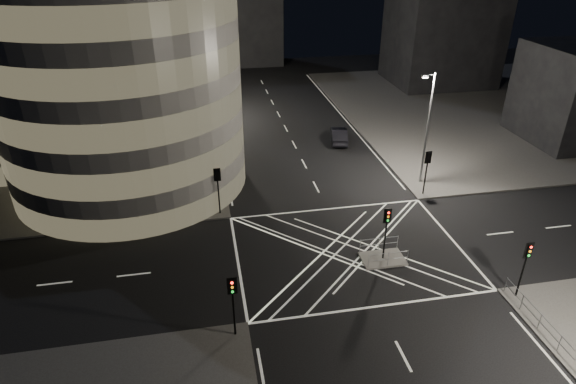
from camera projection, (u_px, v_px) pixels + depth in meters
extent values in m
plane|color=black|center=(349.00, 250.00, 34.67)|extent=(120.00, 120.00, 0.00)
cube|color=#494744|center=(25.00, 139.00, 53.22)|extent=(42.00, 42.00, 0.15)
cube|color=#494744|center=(501.00, 108.00, 62.71)|extent=(42.00, 42.00, 0.15)
cube|color=slate|center=(383.00, 259.00, 33.66)|extent=(3.00, 2.00, 0.15)
cylinder|color=gray|center=(113.00, 41.00, 38.13)|extent=(20.00, 20.00, 25.00)
cube|color=gray|center=(16.00, 24.00, 45.13)|extent=(20.00, 18.00, 25.00)
cube|color=gray|center=(94.00, 12.00, 62.06)|extent=(24.00, 16.00, 22.00)
cube|color=black|center=(443.00, 30.00, 69.85)|extent=(14.00, 12.00, 15.00)
cube|color=black|center=(226.00, 9.00, 79.85)|extent=(18.00, 8.00, 18.00)
cylinder|color=black|center=(197.00, 186.00, 39.94)|extent=(0.32, 0.32, 3.01)
ellipsoid|color=black|center=(194.00, 158.00, 38.73)|extent=(3.78, 3.78, 4.34)
cylinder|color=black|center=(195.00, 157.00, 45.12)|extent=(0.32, 0.32, 3.02)
ellipsoid|color=black|center=(192.00, 128.00, 43.75)|extent=(4.99, 4.99, 5.74)
cylinder|color=black|center=(194.00, 130.00, 50.12)|extent=(0.32, 0.32, 3.79)
ellipsoid|color=black|center=(191.00, 101.00, 48.64)|extent=(4.48, 4.48, 5.15)
cylinder|color=black|center=(193.00, 111.00, 55.30)|extent=(0.32, 0.32, 3.83)
ellipsoid|color=black|center=(190.00, 82.00, 53.67)|extent=(5.54, 5.54, 6.37)
cylinder|color=black|center=(192.00, 98.00, 60.63)|extent=(0.32, 0.32, 3.23)
ellipsoid|color=black|center=(190.00, 76.00, 59.28)|extent=(4.43, 4.43, 5.10)
cylinder|color=black|center=(219.00, 197.00, 38.32)|extent=(0.12, 0.12, 3.00)
cube|color=black|center=(217.00, 175.00, 37.39)|extent=(0.28, 0.22, 0.90)
cube|color=black|center=(217.00, 175.00, 37.39)|extent=(0.55, 0.04, 1.10)
cylinder|color=black|center=(234.00, 314.00, 26.57)|extent=(0.12, 0.12, 3.00)
cube|color=black|center=(232.00, 286.00, 25.64)|extent=(0.28, 0.22, 0.90)
cube|color=black|center=(232.00, 286.00, 25.64)|extent=(0.55, 0.04, 1.10)
cylinder|color=black|center=(425.00, 178.00, 41.20)|extent=(0.12, 0.12, 3.00)
cube|color=black|center=(428.00, 157.00, 40.27)|extent=(0.28, 0.22, 0.90)
cube|color=black|center=(428.00, 157.00, 40.27)|extent=(0.55, 0.04, 1.10)
cylinder|color=black|center=(521.00, 276.00, 29.45)|extent=(0.12, 0.12, 3.00)
cube|color=black|center=(529.00, 250.00, 28.52)|extent=(0.28, 0.22, 0.90)
cube|color=black|center=(529.00, 250.00, 28.52)|extent=(0.55, 0.04, 1.10)
cylinder|color=black|center=(385.00, 240.00, 32.91)|extent=(0.12, 0.12, 3.00)
cube|color=black|center=(388.00, 216.00, 31.99)|extent=(0.28, 0.22, 0.90)
cube|color=black|center=(388.00, 216.00, 31.99)|extent=(0.55, 0.04, 1.10)
cylinder|color=slate|center=(204.00, 133.00, 41.03)|extent=(0.20, 0.20, 10.00)
cylinder|color=slate|center=(205.00, 76.00, 38.80)|extent=(0.90, 0.10, 0.10)
cube|color=slate|center=(210.00, 77.00, 38.92)|extent=(0.50, 0.25, 0.18)
cube|color=white|center=(211.00, 78.00, 38.97)|extent=(0.42, 0.20, 0.05)
cylinder|color=slate|center=(199.00, 78.00, 56.59)|extent=(0.20, 0.20, 10.00)
cylinder|color=slate|center=(199.00, 35.00, 54.35)|extent=(0.90, 0.10, 0.10)
cube|color=slate|center=(203.00, 36.00, 54.48)|extent=(0.50, 0.25, 0.18)
cube|color=white|center=(203.00, 37.00, 54.53)|extent=(0.42, 0.20, 0.05)
cylinder|color=slate|center=(427.00, 130.00, 41.55)|extent=(0.20, 0.20, 10.00)
cylinder|color=slate|center=(430.00, 75.00, 39.17)|extent=(0.90, 0.10, 0.10)
cube|color=slate|center=(425.00, 76.00, 39.14)|extent=(0.50, 0.25, 0.18)
cube|color=white|center=(425.00, 77.00, 39.19)|extent=(0.42, 0.20, 0.05)
cube|color=slate|center=(570.00, 355.00, 25.19)|extent=(0.06, 11.70, 1.10)
cube|color=slate|center=(388.00, 259.00, 32.59)|extent=(2.80, 0.06, 1.10)
cube|color=slate|center=(379.00, 244.00, 34.14)|extent=(2.80, 0.06, 1.10)
imported|color=black|center=(339.00, 135.00, 52.27)|extent=(2.59, 4.94, 1.55)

